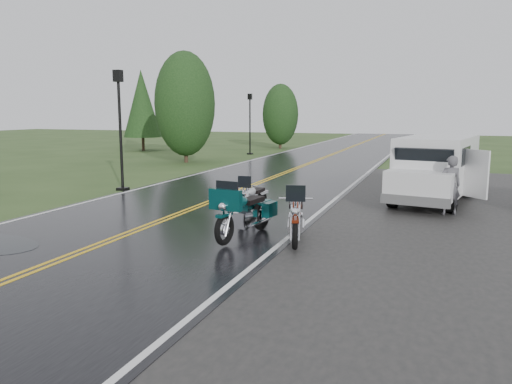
# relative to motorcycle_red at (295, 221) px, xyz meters

# --- Properties ---
(ground) EXTENTS (120.00, 120.00, 0.00)m
(ground) POSITION_rel_motorcycle_red_xyz_m (-4.26, -0.46, -0.68)
(ground) COLOR #2D471E
(ground) RESTS_ON ground
(road) EXTENTS (8.00, 100.00, 0.04)m
(road) POSITION_rel_motorcycle_red_xyz_m (-4.26, 9.54, -0.66)
(road) COLOR black
(road) RESTS_ON ground
(motorcycle_red) EXTENTS (1.40, 2.45, 1.36)m
(motorcycle_red) POSITION_rel_motorcycle_red_xyz_m (0.00, 0.00, 0.00)
(motorcycle_red) COLOR #57180A
(motorcycle_red) RESTS_ON ground
(motorcycle_teal) EXTENTS (1.20, 2.53, 1.44)m
(motorcycle_teal) POSITION_rel_motorcycle_red_xyz_m (-1.55, -0.23, 0.04)
(motorcycle_teal) COLOR #043132
(motorcycle_teal) RESTS_ON ground
(motorcycle_silver) EXTENTS (0.75, 2.05, 1.21)m
(motorcycle_silver) POSITION_rel_motorcycle_red_xyz_m (-2.06, 2.18, -0.08)
(motorcycle_silver) COLOR #9FA1A6
(motorcycle_silver) RESTS_ON ground
(van_white) EXTENTS (3.08, 5.94, 2.22)m
(van_white) POSITION_rel_motorcycle_red_xyz_m (1.52, 5.84, 0.43)
(van_white) COLOR silver
(van_white) RESTS_ON ground
(person_at_van) EXTENTS (0.74, 0.62, 1.72)m
(person_at_van) POSITION_rel_motorcycle_red_xyz_m (3.14, 5.23, 0.18)
(person_at_van) COLOR #4D4C51
(person_at_van) RESTS_ON ground
(lamp_post_near_left) EXTENTS (0.39, 0.39, 4.58)m
(lamp_post_near_left) POSITION_rel_motorcycle_red_xyz_m (-8.57, 5.98, 1.61)
(lamp_post_near_left) COLOR black
(lamp_post_near_left) RESTS_ON ground
(lamp_post_far_left) EXTENTS (0.37, 0.37, 4.29)m
(lamp_post_far_left) POSITION_rel_motorcycle_red_xyz_m (-9.83, 22.96, 1.46)
(lamp_post_far_left) COLOR black
(lamp_post_far_left) RESTS_ON ground
(tree_left_mid) EXTENTS (3.55, 3.55, 5.55)m
(tree_left_mid) POSITION_rel_motorcycle_red_xyz_m (-11.37, 16.34, 2.09)
(tree_left_mid) COLOR #1E3D19
(tree_left_mid) RESTS_ON ground
(tree_left_far) EXTENTS (2.91, 2.91, 4.48)m
(tree_left_far) POSITION_rel_motorcycle_red_xyz_m (-9.55, 29.19, 1.56)
(tree_left_far) COLOR #1E3D19
(tree_left_far) RESTS_ON ground
(pine_left_far) EXTENTS (2.89, 2.89, 6.02)m
(pine_left_far) POSITION_rel_motorcycle_red_xyz_m (-18.87, 23.36, 2.33)
(pine_left_far) COLOR #1E3D19
(pine_left_far) RESTS_ON ground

